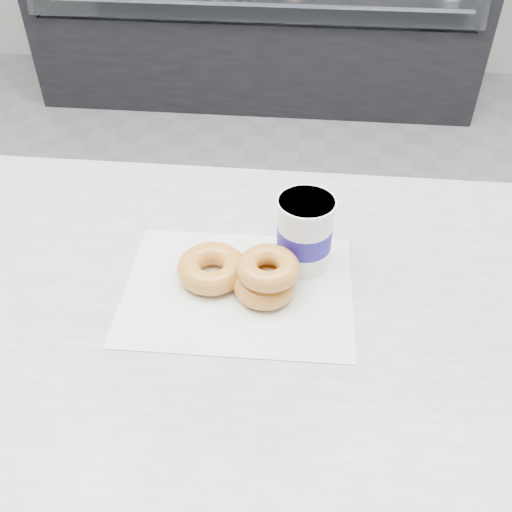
# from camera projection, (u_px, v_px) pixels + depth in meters

# --- Properties ---
(ground) EXTENTS (5.00, 5.00, 0.00)m
(ground) POSITION_uv_depth(u_px,v_px,m) (195.00, 363.00, 1.88)
(ground) COLOR gray
(ground) RESTS_ON ground
(counter) EXTENTS (3.06, 0.76, 0.90)m
(counter) POSITION_uv_depth(u_px,v_px,m) (125.00, 458.00, 1.13)
(counter) COLOR #333335
(counter) RESTS_ON ground
(display_case) EXTENTS (2.40, 0.74, 1.25)m
(display_case) POSITION_uv_depth(u_px,v_px,m) (258.00, 4.00, 3.16)
(display_case) COLOR black
(display_case) RESTS_ON ground
(wax_paper) EXTENTS (0.35, 0.27, 0.00)m
(wax_paper) POSITION_uv_depth(u_px,v_px,m) (238.00, 289.00, 0.86)
(wax_paper) COLOR silver
(wax_paper) RESTS_ON counter
(donut_single) EXTENTS (0.13, 0.13, 0.04)m
(donut_single) POSITION_uv_depth(u_px,v_px,m) (212.00, 268.00, 0.86)
(donut_single) COLOR #E38E3E
(donut_single) RESTS_ON wax_paper
(donut_stack) EXTENTS (0.11, 0.11, 0.06)m
(donut_stack) POSITION_uv_depth(u_px,v_px,m) (266.00, 277.00, 0.83)
(donut_stack) COLOR #E38E3E
(donut_stack) RESTS_ON wax_paper
(coffee_cup) EXTENTS (0.11, 0.11, 0.12)m
(coffee_cup) POSITION_uv_depth(u_px,v_px,m) (305.00, 233.00, 0.86)
(coffee_cup) COLOR white
(coffee_cup) RESTS_ON counter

